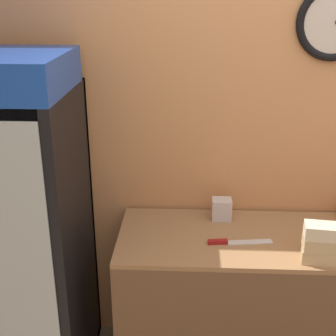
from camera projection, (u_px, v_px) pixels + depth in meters
name	position (u px, v px, depth m)	size (l,w,h in m)	color
wall_back	(299.00, 135.00, 2.62)	(5.20, 0.10, 2.70)	tan
prep_counter	(296.00, 308.00, 2.63)	(1.97, 0.61, 0.90)	brown
beverage_cooler	(15.00, 212.00, 2.50)	(0.72, 0.69, 1.86)	black
sandwich_stack_bottom	(323.00, 256.00, 2.24)	(0.22, 0.13, 0.07)	tan
sandwich_stack_middle	(325.00, 244.00, 2.21)	(0.21, 0.12, 0.07)	tan
sandwich_stack_top	(327.00, 232.00, 2.19)	(0.21, 0.12, 0.07)	beige
chefs_knife	(231.00, 242.00, 2.41)	(0.34, 0.08, 0.02)	silver
napkin_dispenser	(222.00, 209.00, 2.64)	(0.11, 0.09, 0.12)	silver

